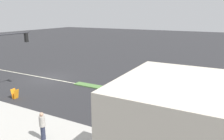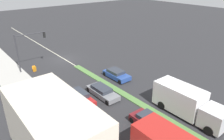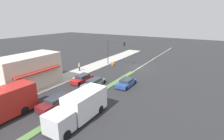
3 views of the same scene
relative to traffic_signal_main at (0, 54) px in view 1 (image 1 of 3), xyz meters
name	(u,v)px [view 1 (image 1 of 3)]	position (x,y,z in m)	size (l,w,h in m)	color
lane_marking_center	(48,78)	(-6.12, -1.03, -3.90)	(0.16, 60.00, 0.01)	beige
traffic_signal_main	(0,54)	(0.00, 0.00, 0.00)	(4.59, 0.34, 5.60)	#333338
pedestrian	(42,125)	(3.35, 7.83, -2.90)	(0.34, 0.34, 1.67)	#282D42
warning_aframe_sign	(15,94)	(-0.31, 0.84, -3.47)	(0.45, 0.53, 0.84)	orange
coupe_blue	(149,83)	(-8.32, 10.14, -3.33)	(1.85, 4.06, 1.17)	#284793
suv_grey	(164,104)	(-3.92, 12.81, -3.34)	(1.72, 4.57, 1.16)	slate
hatchback_red	(144,117)	(-1.12, 12.26, -3.29)	(1.77, 4.19, 1.26)	#AD1E1E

